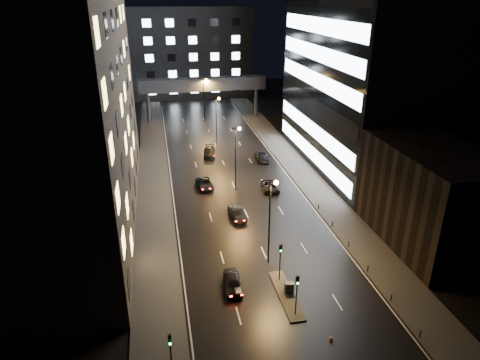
{
  "coord_description": "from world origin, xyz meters",
  "views": [
    {
      "loc": [
        -11.1,
        -31.47,
        28.08
      ],
      "look_at": [
        -0.36,
        22.68,
        4.0
      ],
      "focal_mm": 32.0,
      "sensor_mm": 36.0,
      "label": 1
    }
  ],
  "objects_px": {
    "car_away_c": "(205,184)",
    "utility_cabinet": "(289,287)",
    "car_toward_a": "(270,185)",
    "car_away_d": "(209,152)",
    "car_away_a": "(233,283)",
    "car_toward_b": "(262,157)",
    "car_away_b": "(237,214)"
  },
  "relations": [
    {
      "from": "car_away_b",
      "to": "car_toward_a",
      "type": "relative_size",
      "value": 0.87
    },
    {
      "from": "car_away_d",
      "to": "utility_cabinet",
      "type": "bearing_deg",
      "value": -78.36
    },
    {
      "from": "car_away_a",
      "to": "car_away_c",
      "type": "relative_size",
      "value": 0.89
    },
    {
      "from": "car_away_b",
      "to": "utility_cabinet",
      "type": "height_order",
      "value": "car_away_b"
    },
    {
      "from": "car_away_d",
      "to": "utility_cabinet",
      "type": "distance_m",
      "value": 41.72
    },
    {
      "from": "car_toward_a",
      "to": "car_away_a",
      "type": "bearing_deg",
      "value": 71.03
    },
    {
      "from": "car_away_a",
      "to": "car_away_b",
      "type": "height_order",
      "value": "car_away_a"
    },
    {
      "from": "car_away_b",
      "to": "car_away_c",
      "type": "distance_m",
      "value": 11.27
    },
    {
      "from": "car_away_b",
      "to": "car_away_a",
      "type": "bearing_deg",
      "value": -110.32
    },
    {
      "from": "car_toward_b",
      "to": "car_toward_a",
      "type": "bearing_deg",
      "value": 83.86
    },
    {
      "from": "car_away_c",
      "to": "utility_cabinet",
      "type": "height_order",
      "value": "car_away_c"
    },
    {
      "from": "car_away_c",
      "to": "car_toward_a",
      "type": "xyz_separation_m",
      "value": [
        9.94,
        -2.64,
        0.02
      ]
    },
    {
      "from": "car_toward_a",
      "to": "utility_cabinet",
      "type": "xyz_separation_m",
      "value": [
        -4.63,
        -24.82,
        0.01
      ]
    },
    {
      "from": "utility_cabinet",
      "to": "car_away_d",
      "type": "bearing_deg",
      "value": 100.21
    },
    {
      "from": "car_away_d",
      "to": "car_toward_b",
      "type": "height_order",
      "value": "car_away_d"
    },
    {
      "from": "car_away_b",
      "to": "car_away_d",
      "type": "height_order",
      "value": "car_away_d"
    },
    {
      "from": "car_away_c",
      "to": "utility_cabinet",
      "type": "distance_m",
      "value": 27.96
    },
    {
      "from": "car_away_c",
      "to": "utility_cabinet",
      "type": "xyz_separation_m",
      "value": [
        5.31,
        -27.45,
        0.02
      ]
    },
    {
      "from": "car_toward_a",
      "to": "car_toward_b",
      "type": "height_order",
      "value": "car_toward_b"
    },
    {
      "from": "utility_cabinet",
      "to": "car_away_a",
      "type": "bearing_deg",
      "value": 168.03
    },
    {
      "from": "car_toward_b",
      "to": "car_away_b",
      "type": "bearing_deg",
      "value": 69.5
    },
    {
      "from": "car_away_a",
      "to": "car_toward_a",
      "type": "distance_m",
      "value": 25.12
    },
    {
      "from": "car_away_c",
      "to": "car_away_d",
      "type": "height_order",
      "value": "car_away_d"
    },
    {
      "from": "car_away_c",
      "to": "car_toward_a",
      "type": "bearing_deg",
      "value": -20.65
    },
    {
      "from": "car_toward_a",
      "to": "utility_cabinet",
      "type": "height_order",
      "value": "car_toward_a"
    },
    {
      "from": "car_away_a",
      "to": "car_toward_b",
      "type": "height_order",
      "value": "car_toward_b"
    },
    {
      "from": "car_away_b",
      "to": "utility_cabinet",
      "type": "bearing_deg",
      "value": -90.18
    },
    {
      "from": "car_toward_a",
      "to": "utility_cabinet",
      "type": "relative_size",
      "value": 4.53
    },
    {
      "from": "car_away_d",
      "to": "car_away_c",
      "type": "bearing_deg",
      "value": -92.44
    },
    {
      "from": "car_away_a",
      "to": "car_toward_b",
      "type": "relative_size",
      "value": 0.84
    },
    {
      "from": "car_away_c",
      "to": "utility_cabinet",
      "type": "bearing_deg",
      "value": -84.85
    },
    {
      "from": "car_toward_b",
      "to": "car_away_a",
      "type": "bearing_deg",
      "value": 73.48
    }
  ]
}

